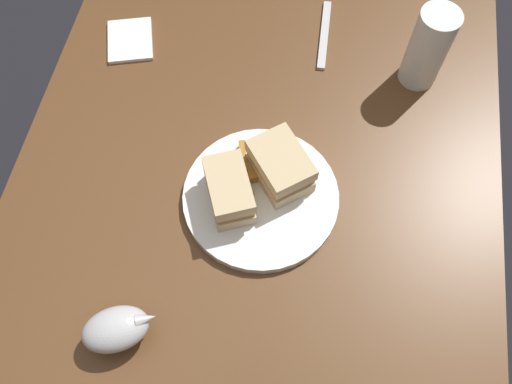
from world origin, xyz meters
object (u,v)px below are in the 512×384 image
Objects in this scene: sandwich_half_right at (229,191)px; plate at (261,199)px; fork at (324,35)px; napkin at (130,40)px; sandwich_half_left at (280,166)px; gravy_boat at (117,329)px; pint_glass at (426,52)px.

plate is at bearing -74.11° from sandwich_half_right.
sandwich_half_right is at bearing -18.17° from fork.
sandwich_half_right is 0.43m from napkin.
sandwich_half_left is 0.37m from gravy_boat.
plate is at bearing -11.72° from fork.
sandwich_half_left is (0.05, -0.03, 0.04)m from plate.
plate reaches higher than napkin.
sandwich_half_right is 1.04× the size of gravy_boat.
pint_glass is (0.34, -0.31, 0.02)m from sandwich_half_right.
sandwich_half_right is 0.28m from gravy_boat.
napkin is at bearing 14.35° from gravy_boat.
sandwich_half_left is 0.36m from pint_glass.
napkin is at bearing 52.78° from sandwich_half_left.
sandwich_half_left is at bearing 139.66° from pint_glass.
sandwich_half_left reaches higher than fork.
gravy_boat is (-0.27, 0.18, 0.03)m from plate.
pint_glass reaches higher than sandwich_half_right.
gravy_boat is at bearing 146.97° from sandwich_half_left.
pint_glass is 1.35× the size of gravy_boat.
napkin reaches higher than fork.
sandwich_half_right is 0.72× the size of fork.
sandwich_half_left and sandwich_half_right have the same top height.
fork is (0.35, -0.04, -0.05)m from sandwich_half_left.
sandwich_half_right reaches higher than napkin.
gravy_boat is at bearing -22.23° from fork.
gravy_boat reaches higher than napkin.
fork is at bearing -20.27° from gravy_boat.
plate reaches higher than fork.
sandwich_half_right is at bearing 137.15° from pint_glass.
plate is 2.21× the size of gravy_boat.
pint_glass is 1.52× the size of napkin.
sandwich_half_left is at bearing -127.22° from napkin.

